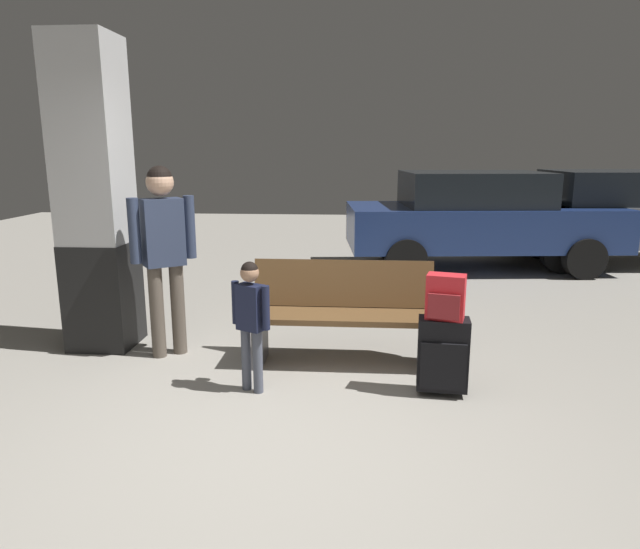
{
  "coord_description": "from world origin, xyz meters",
  "views": [
    {
      "loc": [
        0.54,
        -3.16,
        1.85
      ],
      "look_at": [
        0.22,
        1.3,
        0.85
      ],
      "focal_mm": 31.53,
      "sensor_mm": 36.0,
      "label": 1
    }
  ],
  "objects_px": {
    "adult": "(163,241)",
    "parked_car_near": "(478,217)",
    "child": "(251,313)",
    "structural_pillar": "(96,199)",
    "bench": "(342,314)",
    "suitcase": "(443,355)",
    "backpack_bright": "(445,298)",
    "parked_car_side": "(622,214)"
  },
  "relations": [
    {
      "from": "backpack_bright",
      "to": "parked_car_near",
      "type": "distance_m",
      "value": 4.96
    },
    {
      "from": "child",
      "to": "parked_car_side",
      "type": "height_order",
      "value": "parked_car_side"
    },
    {
      "from": "structural_pillar",
      "to": "bench",
      "type": "relative_size",
      "value": 1.77
    },
    {
      "from": "parked_car_side",
      "to": "structural_pillar",
      "type": "bearing_deg",
      "value": -146.11
    },
    {
      "from": "structural_pillar",
      "to": "parked_car_near",
      "type": "bearing_deg",
      "value": 42.44
    },
    {
      "from": "suitcase",
      "to": "child",
      "type": "height_order",
      "value": "child"
    },
    {
      "from": "structural_pillar",
      "to": "adult",
      "type": "height_order",
      "value": "structural_pillar"
    },
    {
      "from": "parked_car_near",
      "to": "adult",
      "type": "bearing_deg",
      "value": -130.87
    },
    {
      "from": "structural_pillar",
      "to": "bench",
      "type": "xyz_separation_m",
      "value": [
        2.28,
        -0.29,
        -0.96
      ]
    },
    {
      "from": "structural_pillar",
      "to": "backpack_bright",
      "type": "xyz_separation_m",
      "value": [
        3.07,
        -0.91,
        -0.64
      ]
    },
    {
      "from": "bench",
      "to": "parked_car_near",
      "type": "xyz_separation_m",
      "value": [
        1.98,
        4.19,
        0.36
      ]
    },
    {
      "from": "child",
      "to": "parked_car_near",
      "type": "height_order",
      "value": "parked_car_near"
    },
    {
      "from": "adult",
      "to": "suitcase",
      "type": "bearing_deg",
      "value": -16.11
    },
    {
      "from": "backpack_bright",
      "to": "parked_car_near",
      "type": "relative_size",
      "value": 0.08
    },
    {
      "from": "adult",
      "to": "parked_car_near",
      "type": "height_order",
      "value": "adult"
    },
    {
      "from": "adult",
      "to": "parked_car_near",
      "type": "bearing_deg",
      "value": 49.13
    },
    {
      "from": "suitcase",
      "to": "parked_car_side",
      "type": "bearing_deg",
      "value": 56.18
    },
    {
      "from": "child",
      "to": "parked_car_side",
      "type": "xyz_separation_m",
      "value": [
        5.09,
        5.45,
        0.17
      ]
    },
    {
      "from": "suitcase",
      "to": "structural_pillar",
      "type": "bearing_deg",
      "value": 163.46
    },
    {
      "from": "bench",
      "to": "child",
      "type": "bearing_deg",
      "value": -135.33
    },
    {
      "from": "suitcase",
      "to": "adult",
      "type": "xyz_separation_m",
      "value": [
        -2.37,
        0.69,
        0.74
      ]
    },
    {
      "from": "bench",
      "to": "backpack_bright",
      "type": "height_order",
      "value": "backpack_bright"
    },
    {
      "from": "parked_car_near",
      "to": "suitcase",
      "type": "bearing_deg",
      "value": -103.96
    },
    {
      "from": "backpack_bright",
      "to": "child",
      "type": "xyz_separation_m",
      "value": [
        -1.46,
        -0.04,
        -0.14
      ]
    },
    {
      "from": "parked_car_near",
      "to": "parked_car_side",
      "type": "relative_size",
      "value": 1.01
    },
    {
      "from": "backpack_bright",
      "to": "parked_car_side",
      "type": "distance_m",
      "value": 6.51
    },
    {
      "from": "backpack_bright",
      "to": "parked_car_side",
      "type": "height_order",
      "value": "parked_car_side"
    },
    {
      "from": "child",
      "to": "adult",
      "type": "height_order",
      "value": "adult"
    },
    {
      "from": "bench",
      "to": "parked_car_side",
      "type": "relative_size",
      "value": 0.38
    },
    {
      "from": "bench",
      "to": "suitcase",
      "type": "xyz_separation_m",
      "value": [
        0.79,
        -0.62,
        -0.12
      ]
    },
    {
      "from": "bench",
      "to": "suitcase",
      "type": "distance_m",
      "value": 1.01
    },
    {
      "from": "suitcase",
      "to": "child",
      "type": "xyz_separation_m",
      "value": [
        -1.46,
        -0.04,
        0.31
      ]
    },
    {
      "from": "suitcase",
      "to": "parked_car_near",
      "type": "bearing_deg",
      "value": 76.04
    },
    {
      "from": "suitcase",
      "to": "parked_car_near",
      "type": "relative_size",
      "value": 0.14
    },
    {
      "from": "parked_car_near",
      "to": "child",
      "type": "bearing_deg",
      "value": -118.71
    },
    {
      "from": "suitcase",
      "to": "backpack_bright",
      "type": "height_order",
      "value": "backpack_bright"
    },
    {
      "from": "adult",
      "to": "parked_car_side",
      "type": "xyz_separation_m",
      "value": [
        6.0,
        4.72,
        -0.25
      ]
    },
    {
      "from": "suitcase",
      "to": "adult",
      "type": "height_order",
      "value": "adult"
    },
    {
      "from": "suitcase",
      "to": "bench",
      "type": "bearing_deg",
      "value": 141.64
    },
    {
      "from": "adult",
      "to": "parked_car_side",
      "type": "distance_m",
      "value": 7.64
    },
    {
      "from": "backpack_bright",
      "to": "child",
      "type": "bearing_deg",
      "value": -178.27
    },
    {
      "from": "bench",
      "to": "backpack_bright",
      "type": "xyz_separation_m",
      "value": [
        0.79,
        -0.62,
        0.33
      ]
    }
  ]
}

